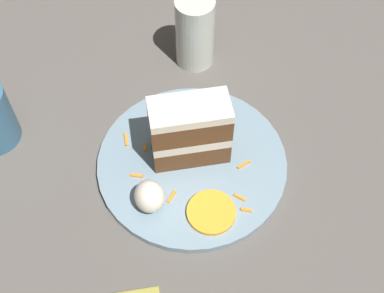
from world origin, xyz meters
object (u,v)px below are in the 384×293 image
Objects in this scene: drinking_glass at (195,36)px; plate at (192,163)px; cream_dollop at (149,196)px; orange_garnish at (211,212)px; cake_slice at (190,131)px.

plate is at bearing 158.12° from drinking_glass.
cream_dollop reaches higher than orange_garnish.
cake_slice is 2.54× the size of cream_dollop.
drinking_glass is at bearing -21.88° from plate.
cake_slice is 1.75× the size of orange_garnish.
plate is 0.10m from cream_dollop.
drinking_glass is (0.29, -0.09, 0.04)m from orange_garnish.
cream_dollop is at bearing -42.06° from cake_slice.
drinking_glass reaches higher than cream_dollop.
cake_slice is at bearing 157.17° from drinking_glass.
cake_slice is at bearing -4.42° from orange_garnish.
cream_dollop is 0.09m from orange_garnish.
cake_slice is (0.02, -0.00, 0.06)m from plate.
cream_dollop is (-0.05, 0.08, 0.03)m from plate.
plate is at bearing 1.31° from cake_slice.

